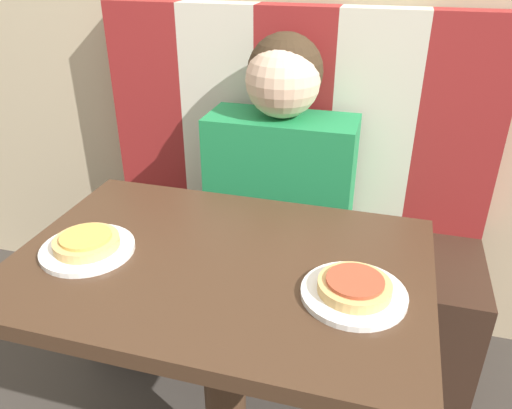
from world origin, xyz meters
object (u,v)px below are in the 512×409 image
Objects in this scene: plate_right at (354,294)px; pizza_right at (355,286)px; pizza_left at (86,242)px; plate_left at (88,249)px; person at (282,143)px.

pizza_right is (0.00, -0.00, 0.02)m from plate_right.
pizza_right is (0.56, 0.00, 0.00)m from pizza_left.
plate_left is 0.56m from pizza_right.
plate_right is 0.56m from pizza_left.
plate_left is (-0.28, -0.60, -0.05)m from person.
pizza_left reaches higher than plate_right.
plate_left is 0.56m from plate_right.
pizza_left is (0.00, -0.00, 0.02)m from plate_left.
pizza_right is at bearing -90.00° from plate_right.
pizza_right is at bearing -0.00° from plate_left.
person is 0.66m from plate_right.
plate_left is at bearing 180.00° from pizza_right.
plate_right is at bearing 0.00° from pizza_left.
pizza_right is (0.56, -0.00, 0.02)m from plate_left.
person is 0.66m from pizza_left.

